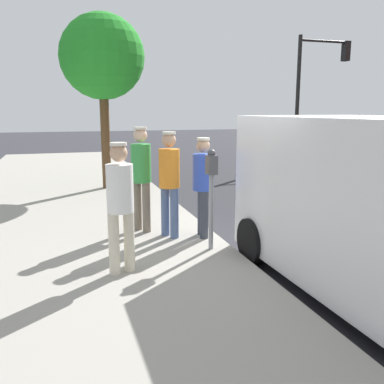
# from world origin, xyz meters

# --- Properties ---
(ground_plane) EXTENTS (80.00, 80.00, 0.00)m
(ground_plane) POSITION_xyz_m (0.00, 0.00, 0.00)
(ground_plane) COLOR #2D2D33
(sidewalk_slab) EXTENTS (5.00, 32.00, 0.15)m
(sidewalk_slab) POSITION_xyz_m (3.50, 0.00, 0.07)
(sidewalk_slab) COLOR #9E998E
(sidewalk_slab) RESTS_ON ground
(parking_meter_near) EXTENTS (0.14, 0.18, 1.52)m
(parking_meter_near) POSITION_xyz_m (1.35, -0.37, 1.18)
(parking_meter_near) COLOR gray
(parking_meter_near) RESTS_ON sidewalk_slab
(pedestrian_in_orange) EXTENTS (0.34, 0.34, 1.74)m
(pedestrian_in_orange) POSITION_xyz_m (1.79, -1.17, 1.15)
(pedestrian_in_orange) COLOR #4C608C
(pedestrian_in_orange) RESTS_ON sidewalk_slab
(pedestrian_in_blue) EXTENTS (0.34, 0.36, 1.64)m
(pedestrian_in_blue) POSITION_xyz_m (1.26, -1.02, 1.09)
(pedestrian_in_blue) COLOR #383D47
(pedestrian_in_blue) RESTS_ON sidewalk_slab
(pedestrian_in_white) EXTENTS (0.35, 0.34, 1.69)m
(pedestrian_in_white) POSITION_xyz_m (2.77, 0.17, 1.12)
(pedestrian_in_white) COLOR beige
(pedestrian_in_white) RESTS_ON sidewalk_slab
(pedestrian_in_green) EXTENTS (0.34, 0.34, 1.80)m
(pedestrian_in_green) POSITION_xyz_m (2.17, -1.64, 1.19)
(pedestrian_in_green) COLOR #726656
(pedestrian_in_green) RESTS_ON sidewalk_slab
(traffic_light_corner) EXTENTS (2.48, 0.42, 5.20)m
(traffic_light_corner) POSITION_xyz_m (-6.84, -10.24, 3.52)
(traffic_light_corner) COLOR black
(traffic_light_corner) RESTS_ON ground
(street_tree) EXTENTS (2.18, 2.18, 4.52)m
(street_tree) POSITION_xyz_m (2.32, -6.02, 3.54)
(street_tree) COLOR brown
(street_tree) RESTS_ON sidewalk_slab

